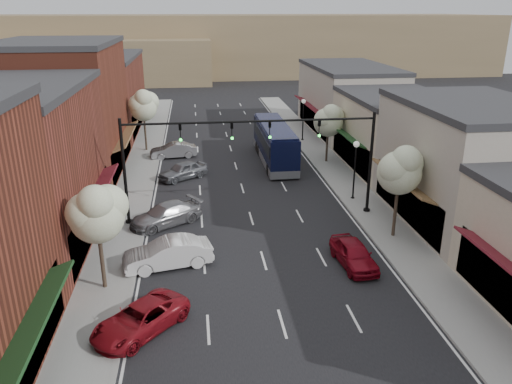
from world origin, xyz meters
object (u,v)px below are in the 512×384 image
object	(u,v)px
tree_right_far	(329,120)
red_hatchback	(354,254)
parked_car_e	(173,150)
parked_car_a	(140,319)
parked_car_b	(168,254)
signal_mast_left	(162,155)
lamp_post_near	(355,161)
tree_left_near	(97,212)
lamp_post_far	(303,113)
signal_mast_right	(337,149)
tree_right_near	(401,169)
parked_car_c	(166,215)
parked_car_d	(183,171)
tree_left_far	(144,105)
coach_bus	(275,142)

from	to	relation	value
tree_right_far	red_hatchback	size ratio (longest dim) A/B	1.33
red_hatchback	parked_car_e	world-z (taller)	parked_car_e
parked_car_a	parked_car_b	xyz separation A→B (m)	(0.96, 5.75, 0.16)
signal_mast_left	parked_car_a	bearing A→B (deg)	-92.82
lamp_post_near	parked_car_b	distance (m)	15.73
tree_right_far	parked_car_b	xyz separation A→B (m)	(-13.59, -17.96, -3.21)
parked_car_a	parked_car_b	distance (m)	5.83
tree_left_near	lamp_post_near	bearing A→B (deg)	33.33
signal_mast_left	tree_left_near	xyz separation A→B (m)	(-2.63, -8.05, -0.40)
red_hatchback	lamp_post_far	bearing A→B (deg)	78.51
tree_left_near	red_hatchback	distance (m)	13.55
signal_mast_right	tree_right_near	bearing A→B (deg)	-56.09
signal_mast_right	tree_left_near	world-z (taller)	signal_mast_right
red_hatchback	parked_car_e	size ratio (longest dim) A/B	0.95
tree_right_near	lamp_post_near	world-z (taller)	tree_right_near
parked_car_a	parked_car_e	bearing A→B (deg)	131.42
signal_mast_left	parked_car_a	world-z (taller)	signal_mast_left
tree_left_near	parked_car_c	world-z (taller)	tree_left_near
tree_right_near	lamp_post_far	xyz separation A→B (m)	(-0.55, 24.06, -1.45)
parked_car_d	tree_left_near	bearing A→B (deg)	-46.79
tree_left_far	coach_bus	world-z (taller)	tree_left_far
tree_right_near	tree_right_far	distance (m)	16.01
tree_right_near	parked_car_d	bearing A→B (deg)	134.88
tree_left_near	coach_bus	size ratio (longest dim) A/B	0.50
coach_bus	parked_car_b	bearing A→B (deg)	-115.08
lamp_post_near	parked_car_c	distance (m)	13.89
coach_bus	parked_car_e	distance (m)	9.61
lamp_post_far	parked_car_b	bearing A→B (deg)	-116.62
tree_left_near	tree_left_far	distance (m)	26.00
tree_right_far	parked_car_e	size ratio (longest dim) A/B	1.26
tree_right_near	coach_bus	world-z (taller)	tree_right_near
coach_bus	red_hatchback	bearing A→B (deg)	-86.64
signal_mast_right	parked_car_c	world-z (taller)	signal_mast_right
signal_mast_right	coach_bus	size ratio (longest dim) A/B	0.73
parked_car_a	parked_car_d	world-z (taller)	parked_car_d
tree_right_near	parked_car_c	world-z (taller)	tree_right_near
parked_car_c	tree_left_near	bearing A→B (deg)	-51.58
lamp_post_far	parked_car_d	distance (m)	16.77
red_hatchback	parked_car_a	bearing A→B (deg)	-162.23
tree_right_near	red_hatchback	world-z (taller)	tree_right_near
signal_mast_left	coach_bus	distance (m)	16.13
tree_left_far	parked_car_a	bearing A→B (deg)	-86.05
red_hatchback	parked_car_e	bearing A→B (deg)	109.61
tree_left_far	parked_car_d	xyz separation A→B (m)	(3.64, -8.99, -3.89)
coach_bus	parked_car_a	bearing A→B (deg)	-111.67
parked_car_a	parked_car_e	distance (m)	27.13
tree_right_far	parked_car_c	world-z (taller)	tree_right_far
red_hatchback	tree_right_far	bearing A→B (deg)	74.28
signal_mast_left	parked_car_e	bearing A→B (deg)	89.84
tree_right_near	signal_mast_right	bearing A→B (deg)	123.91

